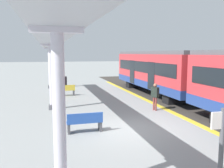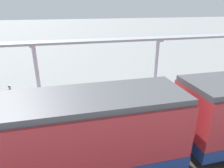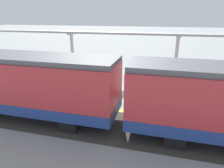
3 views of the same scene
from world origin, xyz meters
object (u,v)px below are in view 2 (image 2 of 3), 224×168
(train_far_carriage, at_px, (17,146))
(bench_near_end, at_px, (103,91))
(canopy_pillar_second, at_px, (156,63))
(platform_info_sign, at_px, (12,100))
(canopy_pillar_third, at_px, (37,71))
(bench_mid_platform, at_px, (209,80))
(passenger_waiting_near_edge, at_px, (170,108))

(train_far_carriage, xyz_separation_m, bench_near_end, (7.09, -4.47, -1.39))
(canopy_pillar_second, xyz_separation_m, platform_info_sign, (-3.26, 10.50, -0.63))
(train_far_carriage, xyz_separation_m, canopy_pillar_second, (8.32, -9.22, 0.13))
(platform_info_sign, bearing_deg, canopy_pillar_second, -72.74)
(platform_info_sign, bearing_deg, canopy_pillar_third, -19.20)
(train_far_carriage, relative_size, canopy_pillar_second, 3.17)
(canopy_pillar_second, distance_m, bench_mid_platform, 4.85)
(platform_info_sign, relative_size, passenger_waiting_near_edge, 1.39)
(canopy_pillar_third, distance_m, passenger_waiting_near_edge, 9.55)
(canopy_pillar_second, bearing_deg, train_far_carriage, 132.05)
(canopy_pillar_third, relative_size, passenger_waiting_near_edge, 2.43)
(canopy_pillar_third, relative_size, bench_mid_platform, 2.55)
(bench_mid_platform, height_order, passenger_waiting_near_edge, passenger_waiting_near_edge)
(train_far_carriage, height_order, bench_near_end, train_far_carriage)
(canopy_pillar_third, xyz_separation_m, passenger_waiting_near_edge, (-5.78, -7.54, -0.96))
(train_far_carriage, xyz_separation_m, passenger_waiting_near_edge, (2.54, -7.40, -0.84))
(canopy_pillar_third, xyz_separation_m, bench_mid_platform, (-1.07, -13.84, -1.51))
(platform_info_sign, bearing_deg, bench_mid_platform, -81.68)
(bench_near_end, distance_m, platform_info_sign, 6.16)
(canopy_pillar_second, relative_size, canopy_pillar_third, 1.00)
(bench_mid_platform, bearing_deg, bench_near_end, 90.97)
(bench_near_end, xyz_separation_m, passenger_waiting_near_edge, (-4.55, -2.93, 0.55))
(bench_near_end, bearing_deg, canopy_pillar_third, 75.08)
(train_far_carriage, bearing_deg, bench_near_end, -32.23)
(train_far_carriage, height_order, passenger_waiting_near_edge, train_far_carriage)
(passenger_waiting_near_edge, bearing_deg, platform_info_sign, 73.81)
(canopy_pillar_third, bearing_deg, platform_info_sign, 160.80)
(canopy_pillar_third, xyz_separation_m, platform_info_sign, (-3.26, 1.14, -0.63))
(train_far_carriage, height_order, canopy_pillar_third, canopy_pillar_third)
(passenger_waiting_near_edge, bearing_deg, bench_mid_platform, -53.23)
(canopy_pillar_third, bearing_deg, bench_mid_platform, -94.43)
(bench_mid_platform, bearing_deg, canopy_pillar_third, 85.57)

